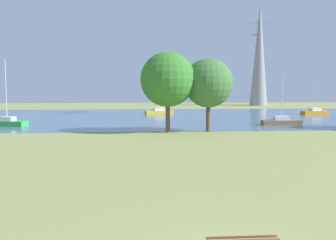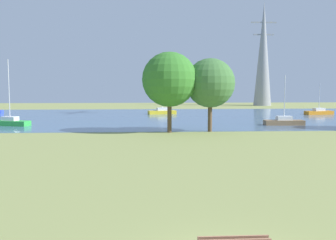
{
  "view_description": "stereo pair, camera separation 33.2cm",
  "coord_description": "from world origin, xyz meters",
  "px_view_note": "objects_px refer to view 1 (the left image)",
  "views": [
    {
      "loc": [
        -2.49,
        -8.84,
        4.7
      ],
      "look_at": [
        -0.67,
        16.53,
        2.45
      ],
      "focal_mm": 40.14,
      "sensor_mm": 36.0,
      "label": 1
    },
    {
      "loc": [
        -2.16,
        -8.87,
        4.7
      ],
      "look_at": [
        -0.67,
        16.53,
        2.45
      ],
      "focal_mm": 40.14,
      "sensor_mm": 36.0,
      "label": 2
    }
  ],
  "objects_px": {
    "sailboat_orange": "(315,112)",
    "sailboat_brown": "(281,121)",
    "electricity_pylon": "(259,54)",
    "sailboat_green": "(7,122)",
    "tree_east_far": "(168,80)",
    "tree_mid_shore": "(208,83)",
    "sailboat_yellow": "(159,111)"
  },
  "relations": [
    {
      "from": "sailboat_green",
      "to": "sailboat_brown",
      "type": "bearing_deg",
      "value": -2.15
    },
    {
      "from": "sailboat_brown",
      "to": "tree_mid_shore",
      "type": "relative_size",
      "value": 0.79
    },
    {
      "from": "tree_east_far",
      "to": "electricity_pylon",
      "type": "relative_size",
      "value": 0.32
    },
    {
      "from": "tree_east_far",
      "to": "tree_mid_shore",
      "type": "distance_m",
      "value": 4.34
    },
    {
      "from": "sailboat_orange",
      "to": "tree_mid_shore",
      "type": "bearing_deg",
      "value": -134.49
    },
    {
      "from": "electricity_pylon",
      "to": "tree_mid_shore",
      "type": "bearing_deg",
      "value": -112.62
    },
    {
      "from": "electricity_pylon",
      "to": "sailboat_orange",
      "type": "bearing_deg",
      "value": -89.95
    },
    {
      "from": "sailboat_orange",
      "to": "sailboat_green",
      "type": "relative_size",
      "value": 0.66
    },
    {
      "from": "sailboat_orange",
      "to": "tree_mid_shore",
      "type": "distance_m",
      "value": 32.67
    },
    {
      "from": "sailboat_yellow",
      "to": "sailboat_brown",
      "type": "bearing_deg",
      "value": -54.04
    },
    {
      "from": "tree_east_far",
      "to": "sailboat_brown",
      "type": "bearing_deg",
      "value": 24.23
    },
    {
      "from": "sailboat_brown",
      "to": "sailboat_green",
      "type": "bearing_deg",
      "value": 177.85
    },
    {
      "from": "sailboat_green",
      "to": "tree_mid_shore",
      "type": "xyz_separation_m",
      "value": [
        23.18,
        -7.28,
        4.62
      ]
    },
    {
      "from": "sailboat_orange",
      "to": "electricity_pylon",
      "type": "relative_size",
      "value": 0.2
    },
    {
      "from": "sailboat_orange",
      "to": "sailboat_brown",
      "type": "bearing_deg",
      "value": -126.12
    },
    {
      "from": "sailboat_brown",
      "to": "sailboat_yellow",
      "type": "relative_size",
      "value": 0.82
    },
    {
      "from": "sailboat_yellow",
      "to": "tree_mid_shore",
      "type": "height_order",
      "value": "tree_mid_shore"
    },
    {
      "from": "sailboat_green",
      "to": "tree_mid_shore",
      "type": "distance_m",
      "value": 24.73
    },
    {
      "from": "tree_mid_shore",
      "to": "sailboat_green",
      "type": "bearing_deg",
      "value": 162.56
    },
    {
      "from": "sailboat_brown",
      "to": "electricity_pylon",
      "type": "relative_size",
      "value": 0.23
    },
    {
      "from": "sailboat_brown",
      "to": "electricity_pylon",
      "type": "xyz_separation_m",
      "value": [
        12.41,
        48.29,
        12.48
      ]
    },
    {
      "from": "tree_east_far",
      "to": "electricity_pylon",
      "type": "xyz_separation_m",
      "value": [
        26.93,
        54.83,
        7.49
      ]
    },
    {
      "from": "sailboat_green",
      "to": "electricity_pylon",
      "type": "height_order",
      "value": "electricity_pylon"
    },
    {
      "from": "sailboat_green",
      "to": "electricity_pylon",
      "type": "distance_m",
      "value": 66.83
    },
    {
      "from": "sailboat_yellow",
      "to": "tree_mid_shore",
      "type": "xyz_separation_m",
      "value": [
        3.95,
        -25.57,
        4.62
      ]
    },
    {
      "from": "electricity_pylon",
      "to": "sailboat_green",
      "type": "bearing_deg",
      "value": -134.25
    },
    {
      "from": "sailboat_brown",
      "to": "sailboat_green",
      "type": "height_order",
      "value": "sailboat_green"
    },
    {
      "from": "sailboat_green",
      "to": "tree_east_far",
      "type": "distance_m",
      "value": 21.02
    },
    {
      "from": "sailboat_yellow",
      "to": "electricity_pylon",
      "type": "xyz_separation_m",
      "value": [
        26.58,
        28.75,
        12.47
      ]
    },
    {
      "from": "tree_east_far",
      "to": "sailboat_yellow",
      "type": "bearing_deg",
      "value": 89.23
    },
    {
      "from": "sailboat_yellow",
      "to": "electricity_pylon",
      "type": "bearing_deg",
      "value": 47.24
    },
    {
      "from": "sailboat_green",
      "to": "tree_east_far",
      "type": "height_order",
      "value": "tree_east_far"
    }
  ]
}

